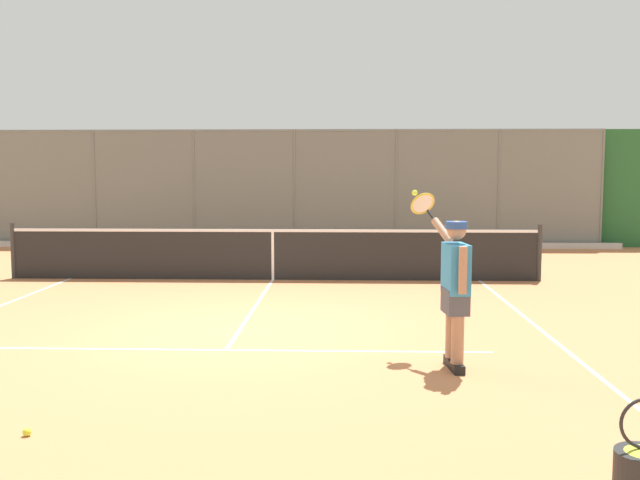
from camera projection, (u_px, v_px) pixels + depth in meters
name	position (u px, v px, depth m)	size (l,w,h in m)	color
ground_plane	(239.00, 330.00, 9.03)	(60.00, 60.00, 0.00)	#C67A4C
court_line_markings	(222.00, 356.00, 7.75)	(7.84, 9.64, 0.01)	white
fence_backdrop	(296.00, 188.00, 19.61)	(19.46, 1.37, 3.18)	slate
tennis_net	(273.00, 254.00, 13.24)	(10.08, 0.09, 1.07)	#2D2D2D
tennis_player	(454.00, 284.00, 7.20)	(0.56, 1.30, 1.83)	black
tennis_ball_near_baseline	(27.00, 432.00, 5.41)	(0.07, 0.07, 0.07)	#CCDB33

